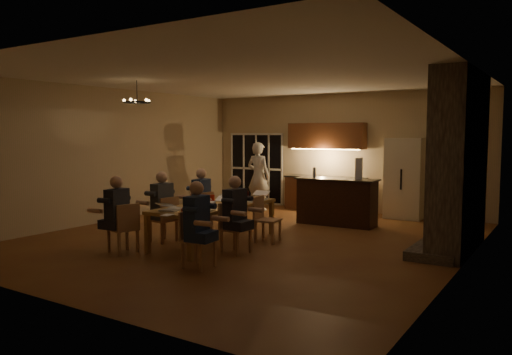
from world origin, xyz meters
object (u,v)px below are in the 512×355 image
object	(u,v)px
mug_front	(198,204)
mug_back	(221,197)
can_cola	(247,194)
refrigerator	(405,178)
laptop_c	(205,198)
laptop_f	(259,194)
person_left_mid	(162,207)
chandelier	(137,102)
redcup_near	(184,212)
person_right_near	(197,225)
person_right_mid	(235,215)
bar_bottle	(314,173)
dining_table	(215,224)
plate_near	(210,209)
can_right	(242,201)
chair_right_near	(199,240)
laptop_d	(222,200)
redcup_far	(260,194)
chair_right_far	(268,219)
plate_far	(254,201)
chair_left_near	(123,228)
chair_left_mid	(163,219)
person_left_near	(117,215)
chair_left_far	(199,212)
can_silver	(192,207)
bar_blender	(359,169)
bar_island	(337,202)
laptop_e	(236,192)
laptop_a	(169,204)
mug_mid	(236,199)
laptop_b	(201,205)
chair_right_mid	(236,228)
redcup_mid	(212,198)
standing_person	(258,176)

from	to	relation	value
mug_front	mug_back	xyz separation A→B (m)	(-0.30, 1.13, 0.00)
can_cola	refrigerator	bearing A→B (deg)	54.89
mug_front	laptop_c	bearing A→B (deg)	112.62
laptop_c	laptop_f	world-z (taller)	same
person_left_mid	chandelier	bearing A→B (deg)	-107.17
mug_front	redcup_near	world-z (taller)	redcup_near
person_right_near	person_right_mid	xyz separation A→B (m)	(-0.06, 1.11, 0.00)
can_cola	bar_bottle	distance (m)	1.84
dining_table	person_right_near	xyz separation A→B (m)	(0.90, -1.64, 0.31)
can_cola	plate_near	xyz separation A→B (m)	(0.49, -1.94, -0.05)
can_right	person_left_mid	bearing A→B (deg)	-150.24
chair_right_near	bar_bottle	world-z (taller)	bar_bottle
laptop_d	redcup_far	world-z (taller)	laptop_d
person_right_near	chair_right_near	bearing A→B (deg)	19.14
chair_right_far	plate_far	distance (m)	0.50
chair_left_near	laptop_c	size ratio (longest dim) A/B	2.78
chair_left_mid	person_left_near	distance (m)	1.21
chandelier	laptop_f	xyz separation A→B (m)	(2.18, 1.27, -1.89)
person_left_near	laptop_f	distance (m)	2.99
laptop_d	chair_left_far	bearing A→B (deg)	134.85
chair_left_far	mug_back	xyz separation A→B (m)	(0.47, 0.15, 0.36)
can_silver	bar_blender	world-z (taller)	bar_blender
can_right	dining_table	bearing A→B (deg)	-147.92
redcup_far	bar_blender	distance (m)	2.39
mug_front	bar_island	bearing A→B (deg)	69.79
chair_right_near	laptop_e	xyz separation A→B (m)	(-1.12, 2.62, 0.42)
laptop_a	mug_mid	size ratio (longest dim) A/B	3.20
mug_front	mug_back	bearing A→B (deg)	104.93
laptop_b	person_left_mid	bearing A→B (deg)	175.45
dining_table	plate_far	bearing A→B (deg)	58.52
chair_right_mid	redcup_near	bearing A→B (deg)	157.76
person_left_near	laptop_e	world-z (taller)	person_left_near
mug_back	redcup_near	world-z (taller)	redcup_near
person_right_mid	laptop_b	distance (m)	0.63
mug_mid	person_right_mid	bearing A→B (deg)	-56.34
person_right_mid	bar_bottle	size ratio (longest dim) A/B	5.75
laptop_d	dining_table	bearing A→B (deg)	149.74
person_right_near	laptop_a	world-z (taller)	person_right_near
chandelier	redcup_near	bearing A→B (deg)	-27.43
chandelier	can_right	bearing A→B (deg)	11.19
can_silver	bar_blender	xyz separation A→B (m)	(1.60, 3.92, 0.51)
chair_left_far	redcup_mid	world-z (taller)	chair_left_far
chair_left_mid	bar_bottle	world-z (taller)	bar_bottle
laptop_d	redcup_mid	size ratio (longest dim) A/B	2.67
laptop_a	can_right	xyz separation A→B (m)	(0.63, 1.34, -0.05)
chair_right_mid	bar_bottle	world-z (taller)	bar_bottle
chair_left_mid	standing_person	xyz separation A→B (m)	(-0.61, 4.44, 0.50)
chair_left_near	laptop_e	xyz separation A→B (m)	(0.63, 2.58, 0.42)
chair_right_near	person_left_near	bearing A→B (deg)	91.92
chair_right_far	can_silver	bearing A→B (deg)	145.17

